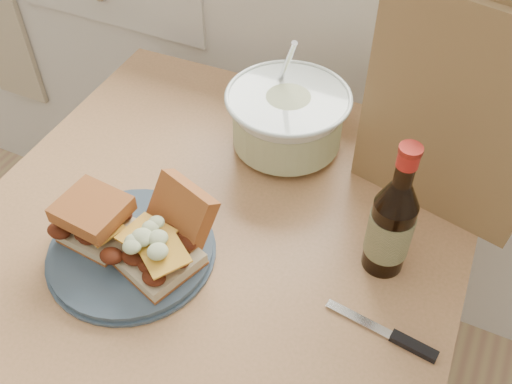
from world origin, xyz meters
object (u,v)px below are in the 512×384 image
at_px(plate, 131,251).
at_px(beer_bottle, 391,225).
at_px(paper_bag, 474,94).
at_px(dining_table, 222,256).
at_px(coleslaw_bowl, 287,121).

distance_m(plate, beer_bottle, 0.41).
bearing_deg(paper_bag, beer_bottle, -89.08).
xyz_separation_m(plate, beer_bottle, (0.36, 0.16, 0.08)).
height_order(plate, beer_bottle, beer_bottle).
xyz_separation_m(plate, paper_bag, (0.41, 0.39, 0.18)).
height_order(dining_table, plate, plate).
bearing_deg(coleslaw_bowl, paper_bag, 8.22).
distance_m(dining_table, plate, 0.19).
distance_m(dining_table, beer_bottle, 0.33).
relative_size(dining_table, paper_bag, 2.25).
xyz_separation_m(dining_table, plate, (-0.09, -0.13, 0.11)).
xyz_separation_m(dining_table, paper_bag, (0.32, 0.27, 0.29)).
xyz_separation_m(plate, coleslaw_bowl, (0.12, 0.35, 0.05)).
bearing_deg(beer_bottle, paper_bag, 78.61).
xyz_separation_m(coleslaw_bowl, beer_bottle, (0.25, -0.19, 0.03)).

